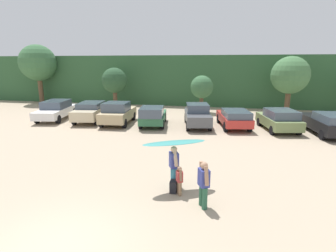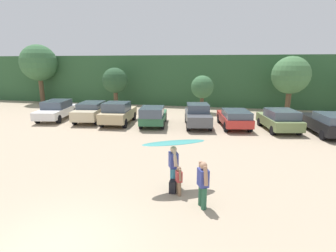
{
  "view_description": "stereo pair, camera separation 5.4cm",
  "coord_description": "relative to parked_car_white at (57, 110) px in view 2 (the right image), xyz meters",
  "views": [
    {
      "loc": [
        3.94,
        -4.87,
        4.64
      ],
      "look_at": [
        1.19,
        8.44,
        1.36
      ],
      "focal_mm": 28.02,
      "sensor_mm": 36.0,
      "label": 1
    },
    {
      "loc": [
        3.99,
        -4.86,
        4.64
      ],
      "look_at": [
        1.19,
        8.44,
        1.36
      ],
      "focal_mm": 28.02,
      "sensor_mm": 36.0,
      "label": 2
    }
  ],
  "objects": [
    {
      "name": "parked_car_tan",
      "position": [
        5.77,
        -0.62,
        0.06
      ],
      "size": [
        2.29,
        4.27,
        1.73
      ],
      "rotation": [
        0.0,
        0.0,
        1.66
      ],
      "color": "tan",
      "rests_on": "ground_plane"
    },
    {
      "name": "hillside_ridge",
      "position": [
        9.69,
        14.91,
        1.9
      ],
      "size": [
        108.0,
        12.0,
        5.44
      ],
      "primitive_type": "cube",
      "color": "#2D5633",
      "rests_on": "ground_plane"
    },
    {
      "name": "parked_car_black",
      "position": [
        20.47,
        -0.82,
        -0.02
      ],
      "size": [
        2.27,
        4.73,
        1.51
      ],
      "rotation": [
        0.0,
        0.0,
        1.68
      ],
      "color": "black",
      "rests_on": "ground_plane"
    },
    {
      "name": "tree_ridge_back",
      "position": [
        -7.3,
        7.9,
        3.79
      ],
      "size": [
        4.11,
        4.11,
        6.7
      ],
      "color": "brown",
      "rests_on": "ground_plane"
    },
    {
      "name": "tree_center",
      "position": [
        2.51,
        6.68,
        2.01
      ],
      "size": [
        2.62,
        2.62,
        4.17
      ],
      "color": "brown",
      "rests_on": "ground_plane"
    },
    {
      "name": "parked_car_champagne",
      "position": [
        3.22,
        -0.03,
        0.02
      ],
      "size": [
        2.55,
        4.67,
        1.53
      ],
      "rotation": [
        0.0,
        0.0,
        1.73
      ],
      "color": "beige",
      "rests_on": "ground_plane"
    },
    {
      "name": "parked_car_white",
      "position": [
        0.0,
        0.0,
        0.0
      ],
      "size": [
        2.69,
        5.04,
        1.57
      ],
      "rotation": [
        0.0,
        0.0,
        1.75
      ],
      "color": "white",
      "rests_on": "ground_plane"
    },
    {
      "name": "parked_car_olive_green",
      "position": [
        17.62,
        -0.25,
        -0.02
      ],
      "size": [
        2.67,
        4.24,
        1.52
      ],
      "rotation": [
        0.0,
        0.0,
        1.77
      ],
      "color": "#6B7F4C",
      "rests_on": "ground_plane"
    },
    {
      "name": "tree_left",
      "position": [
        11.72,
        5.57,
        1.59
      ],
      "size": [
        2.13,
        2.13,
        3.5
      ],
      "color": "brown",
      "rests_on": "ground_plane"
    },
    {
      "name": "parked_car_dark_gray",
      "position": [
        11.9,
        -0.17,
        0.04
      ],
      "size": [
        2.44,
        4.35,
        1.69
      ],
      "rotation": [
        0.0,
        0.0,
        1.75
      ],
      "color": "#4C4F54",
      "rests_on": "ground_plane"
    },
    {
      "name": "person_adult",
      "position": [
        11.97,
        -10.21,
        0.09
      ],
      "size": [
        0.46,
        0.74,
        1.61
      ],
      "rotation": [
        0.0,
        0.0,
        3.59
      ],
      "color": "teal",
      "rests_on": "ground_plane"
    },
    {
      "name": "surfboard_teal",
      "position": [
        11.99,
        -10.26,
        0.95
      ],
      "size": [
        2.44,
        1.69,
        0.1
      ],
      "rotation": [
        0.0,
        0.0,
        3.61
      ],
      "color": "teal"
    },
    {
      "name": "tree_far_right",
      "position": [
        19.57,
        6.42,
        2.72
      ],
      "size": [
        3.37,
        3.37,
        5.25
      ],
      "color": "brown",
      "rests_on": "ground_plane"
    },
    {
      "name": "parked_car_forest_green",
      "position": [
        8.62,
        -0.76,
        -0.01
      ],
      "size": [
        2.33,
        4.26,
        1.53
      ],
      "rotation": [
        0.0,
        0.0,
        1.72
      ],
      "color": "#2D6642",
      "rests_on": "ground_plane"
    },
    {
      "name": "person_companion",
      "position": [
        13.18,
        -11.49,
        0.07
      ],
      "size": [
        0.43,
        0.66,
        1.58
      ],
      "rotation": [
        0.0,
        0.0,
        3.59
      ],
      "color": "#26593F",
      "rests_on": "ground_plane"
    },
    {
      "name": "backpack_dropped",
      "position": [
        12.04,
        -10.68,
        -0.59
      ],
      "size": [
        0.24,
        0.34,
        0.45
      ],
      "color": "black",
      "rests_on": "ground_plane"
    },
    {
      "name": "parked_car_red",
      "position": [
        14.57,
        -0.05,
        -0.06
      ],
      "size": [
        2.59,
        4.47,
        1.37
      ],
      "rotation": [
        0.0,
        0.0,
        1.76
      ],
      "color": "#B72D28",
      "rests_on": "ground_plane"
    },
    {
      "name": "person_child",
      "position": [
        12.28,
        -10.82,
        -0.21
      ],
      "size": [
        0.29,
        0.42,
        1.07
      ],
      "rotation": [
        0.0,
        0.0,
        3.59
      ],
      "color": "#8C6B4C",
      "rests_on": "ground_plane"
    }
  ]
}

